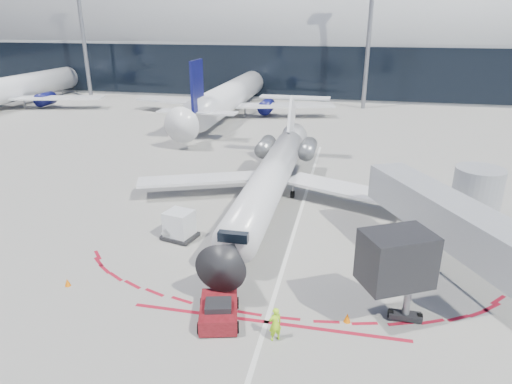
% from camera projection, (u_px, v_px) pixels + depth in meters
% --- Properties ---
extents(ground, '(260.00, 260.00, 0.00)m').
position_uv_depth(ground, '(296.00, 226.00, 33.18)').
color(ground, gray).
rests_on(ground, ground).
extents(apron_centerline, '(0.25, 40.00, 0.01)m').
position_uv_depth(apron_centerline, '(299.00, 215.00, 35.00)').
color(apron_centerline, silver).
rests_on(apron_centerline, ground).
extents(apron_stop_bar, '(14.00, 0.25, 0.01)m').
position_uv_depth(apron_stop_bar, '(266.00, 322.00, 22.68)').
color(apron_stop_bar, maroon).
rests_on(apron_stop_bar, ground).
extents(terminal_building, '(150.00, 24.15, 24.00)m').
position_uv_depth(terminal_building, '(340.00, 48.00, 89.44)').
color(terminal_building, gray).
rests_on(terminal_building, ground).
extents(jet_bridge, '(10.03, 15.20, 4.90)m').
position_uv_depth(jet_bridge, '(453.00, 216.00, 27.44)').
color(jet_bridge, '#989CA1').
rests_on(jet_bridge, ground).
extents(light_mast_west, '(0.70, 0.70, 25.00)m').
position_uv_depth(light_mast_west, '(82.00, 27.00, 81.30)').
color(light_mast_west, gray).
rests_on(light_mast_west, ground).
extents(light_mast_centre, '(0.70, 0.70, 25.00)m').
position_uv_depth(light_mast_centre, '(370.00, 29.00, 71.54)').
color(light_mast_centre, gray).
rests_on(light_mast_centre, ground).
extents(regional_jet, '(22.99, 28.35, 7.10)m').
position_uv_depth(regional_jet, '(273.00, 175.00, 36.53)').
color(regional_jet, silver).
rests_on(regional_jet, ground).
extents(pushback_tug, '(2.57, 4.75, 1.21)m').
position_uv_depth(pushback_tug, '(219.00, 311.00, 22.64)').
color(pushback_tug, '#510B0F').
rests_on(pushback_tug, ground).
extents(ramp_worker, '(0.76, 0.70, 1.75)m').
position_uv_depth(ramp_worker, '(275.00, 324.00, 21.14)').
color(ramp_worker, '#B1FF1A').
rests_on(ramp_worker, ground).
extents(uld_container, '(2.50, 2.26, 2.00)m').
position_uv_depth(uld_container, '(179.00, 225.00, 30.89)').
color(uld_container, black).
rests_on(uld_container, ground).
extents(safety_cone_left, '(0.33, 0.33, 0.46)m').
position_uv_depth(safety_cone_left, '(67.00, 282.00, 25.66)').
color(safety_cone_left, orange).
rests_on(safety_cone_left, ground).
extents(safety_cone_right, '(0.35, 0.35, 0.49)m').
position_uv_depth(safety_cone_right, '(347.00, 318.00, 22.61)').
color(safety_cone_right, orange).
rests_on(safety_cone_right, ground).
extents(bg_airliner_0, '(36.65, 38.81, 11.86)m').
position_uv_depth(bg_airliner_0, '(11.00, 71.00, 75.32)').
color(bg_airliner_0, silver).
rests_on(bg_airliner_0, ground).
extents(bg_airliner_1, '(36.81, 38.98, 11.91)m').
position_uv_depth(bg_airliner_1, '(231.00, 75.00, 68.87)').
color(bg_airliner_1, silver).
rests_on(bg_airliner_1, ground).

